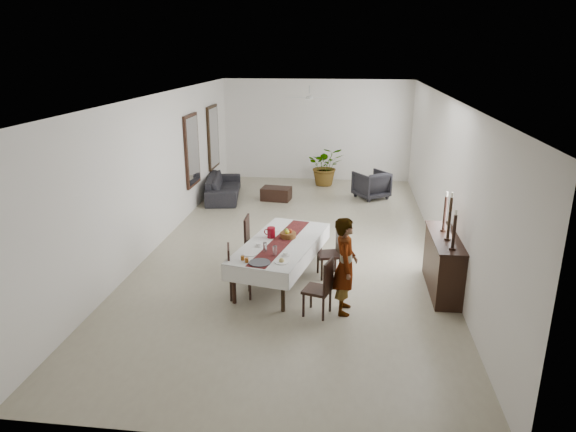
{
  "coord_description": "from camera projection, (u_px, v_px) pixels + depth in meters",
  "views": [
    {
      "loc": [
        1.08,
        -10.49,
        4.09
      ],
      "look_at": [
        -0.05,
        -1.24,
        1.05
      ],
      "focal_mm": 32.0,
      "sensor_mm": 36.0,
      "label": 1
    }
  ],
  "objects": [
    {
      "name": "plate_near_right",
      "position": [
        282.0,
        262.0,
        8.42
      ],
      "size": [
        0.24,
        0.24,
        0.01
      ],
      "primitive_type": "cylinder",
      "color": "white",
      "rests_on": "tablecloth_top"
    },
    {
      "name": "chair_left_far_leg_fl",
      "position": [
        250.0,
        254.0,
        10.14
      ],
      "size": [
        0.05,
        0.05,
        0.44
      ],
      "primitive_type": "cylinder",
      "rotation": [
        0.0,
        0.0,
        0.03
      ],
      "color": "black",
      "rests_on": "floor"
    },
    {
      "name": "armchair",
      "position": [
        371.0,
        185.0,
        14.68
      ],
      "size": [
        1.17,
        1.18,
        0.78
      ],
      "primitive_type": "imported",
      "rotation": [
        0.0,
        0.0,
        3.75
      ],
      "color": "#29272C",
      "rests_on": "floor"
    },
    {
      "name": "mirror_frame_near",
      "position": [
        192.0,
        150.0,
        13.21
      ],
      "size": [
        0.06,
        1.05,
        1.85
      ],
      "primitive_type": "cube",
      "color": "black",
      "rests_on": "wall_left"
    },
    {
      "name": "dining_table_top",
      "position": [
        281.0,
        244.0,
        9.33
      ],
      "size": [
        1.46,
        2.53,
        0.05
      ],
      "primitive_type": "cube",
      "rotation": [
        0.0,
        0.0,
        -0.21
      ],
      "color": "black",
      "rests_on": "table_leg_fl"
    },
    {
      "name": "chair_right_far_leg_fl",
      "position": [
        340.0,
        269.0,
        9.51
      ],
      "size": [
        0.05,
        0.05,
        0.41
      ],
      "primitive_type": "cylinder",
      "rotation": [
        0.0,
        0.0,
        0.28
      ],
      "color": "black",
      "rests_on": "floor"
    },
    {
      "name": "tablecloth_drape_far",
      "position": [
        302.0,
        228.0,
        10.51
      ],
      "size": [
        1.15,
        0.25,
        0.3
      ],
      "primitive_type": "cube",
      "rotation": [
        0.0,
        0.0,
        -0.21
      ],
      "color": "white",
      "rests_on": "dining_table_top"
    },
    {
      "name": "chair_right_near_leg_fl",
      "position": [
        323.0,
        309.0,
        8.05
      ],
      "size": [
        0.05,
        0.05,
        0.4
      ],
      "primitive_type": "cylinder",
      "rotation": [
        0.0,
        0.0,
        -0.29
      ],
      "color": "black",
      "rests_on": "floor"
    },
    {
      "name": "coffee_table",
      "position": [
        276.0,
        194.0,
        14.54
      ],
      "size": [
        0.87,
        0.63,
        0.36
      ],
      "primitive_type": "cube",
      "rotation": [
        0.0,
        0.0,
        -0.12
      ],
      "color": "black",
      "rests_on": "floor"
    },
    {
      "name": "fan_blade_s",
      "position": [
        308.0,
        99.0,
        12.89
      ],
      "size": [
        0.1,
        0.55,
        0.01
      ],
      "primitive_type": "cube",
      "color": "white",
      "rests_on": "fan_hub"
    },
    {
      "name": "tablecloth_drape_left",
      "position": [
        252.0,
        246.0,
        9.55
      ],
      "size": [
        0.54,
        2.5,
        0.3
      ],
      "primitive_type": "cube",
      "rotation": [
        0.0,
        0.0,
        -0.21
      ],
      "color": "white",
      "rests_on": "dining_table_top"
    },
    {
      "name": "table_runner",
      "position": [
        281.0,
        242.0,
        9.32
      ],
      "size": [
        0.85,
        2.49,
        0.0
      ],
      "primitive_type": "cube",
      "rotation": [
        0.0,
        0.0,
        -0.21
      ],
      "color": "maroon",
      "rests_on": "tablecloth_top"
    },
    {
      "name": "teacup_left",
      "position": [
        259.0,
        245.0,
        9.09
      ],
      "size": [
        0.09,
        0.09,
        0.06
      ],
      "primitive_type": "cylinder",
      "color": "white",
      "rests_on": "saucer_left"
    },
    {
      "name": "chair_left_near_leg_bl",
      "position": [
        249.0,
        281.0,
        9.03
      ],
      "size": [
        0.05,
        0.05,
        0.39
      ],
      "primitive_type": "cylinder",
      "rotation": [
        0.0,
        0.0,
        0.24
      ],
      "color": "black",
      "rests_on": "floor"
    },
    {
      "name": "chair_left_far_seat",
      "position": [
        258.0,
        246.0,
        9.88
      ],
      "size": [
        0.46,
        0.46,
        0.05
      ],
      "primitive_type": "cube",
      "rotation": [
        0.0,
        0.0,
        -1.54
      ],
      "color": "black",
      "rests_on": "chair_left_far_leg_fl"
    },
    {
      "name": "teacup_right",
      "position": [
        286.0,
        254.0,
        8.69
      ],
      "size": [
        0.09,
        0.09,
        0.06
      ],
      "primitive_type": "cylinder",
      "color": "white",
      "rests_on": "saucer_right"
    },
    {
      "name": "chair_right_far_leg_br",
      "position": [
        318.0,
        263.0,
        9.78
      ],
      "size": [
        0.05,
        0.05,
        0.41
      ],
      "primitive_type": "cylinder",
      "rotation": [
        0.0,
        0.0,
        0.28
      ],
      "color": "black",
      "rests_on": "floor"
    },
    {
      "name": "fan_blade_w",
      "position": [
        296.0,
        97.0,
        13.26
      ],
      "size": [
        0.55,
        0.1,
        0.01
      ],
      "primitive_type": "cube",
      "color": "silver",
      "rests_on": "fan_hub"
    },
    {
      "name": "jam_jar_b",
      "position": [
        243.0,
        258.0,
        8.5
      ],
      "size": [
        0.06,
        0.06,
        0.07
      ],
      "primitive_type": "cylinder",
      "color": "brown",
      "rests_on": "tablecloth_top"
    },
    {
      "name": "mirror_glass_far",
      "position": [
        214.0,
        137.0,
        15.19
      ],
      "size": [
        0.01,
        0.9,
        1.7
      ],
      "primitive_type": "cube",
      "color": "silver",
      "rests_on": "mirror_frame_far"
    },
    {
      "name": "floor",
      "position": [
        297.0,
        244.0,
        11.29
      ],
      "size": [
        6.0,
        12.0,
        0.0
      ],
      "primitive_type": "cube",
      "color": "#B1A98C",
      "rests_on": "ground"
    },
    {
      "name": "saucer_left",
      "position": [
        259.0,
        246.0,
        9.1
      ],
      "size": [
        0.15,
        0.15,
        0.01
      ],
      "primitive_type": "cylinder",
      "color": "silver",
      "rests_on": "tablecloth_top"
    },
    {
      "name": "chair_left_far_leg_br",
      "position": [
        266.0,
        262.0,
        9.76
      ],
      "size": [
        0.05,
        0.05,
        0.44
      ],
      "primitive_type": "cylinder",
      "rotation": [
        0.0,
        0.0,
        0.03
      ],
      "color": "black",
      "rests_on": "floor"
    },
    {
      "name": "woman",
      "position": [
        345.0,
        266.0,
        8.16
      ],
      "size": [
        0.39,
        0.59,
        1.61
      ],
      "primitive_type": "imported",
      "rotation": [
        0.0,
        0.0,
        1.57
      ],
      "color": "#95979D",
      "rests_on": "floor"
    },
    {
      "name": "chair_right_far_seat",
      "position": [
        329.0,
        255.0,
        9.57
      ],
      "size": [
        0.52,
        0.52,
        0.05
      ],
      "primitive_type": "cube",
      "rotation": [
        0.0,
        0.0,
        1.85
      ],
      "color": "black",
      "rests_on": "chair_right_far_leg_fl"
    },
    {
      "name": "candlestick_far_candle",
      "position": [
        447.0,
        194.0,
        8.87
      ],
      "size": [
        0.04,
        0.04,
        0.09
      ],
      "primitive_type": "cylinder",
      "color": "beige",
      "rests_on": "candlestick_far_shaft"
    },
    {
      "name": "candlestick_mid_candle",
      "position": [
        452.0,
        195.0,
        8.42
      ],
      "size": [
        0.04,
        0.04,
        0.09
      ],
      "primitive_type": "cylinder",
      "color": "white",
      "rests_on": "candlestick_mid_shaft"
    },
    {
      "name": "bread_near_right",
      "position": [
        282.0,
        260.0,
        8.41
      ],
      "size": [
        0.09,
        0.09,
        0.09
      ],
      "primitive_type": "sphere",
      "color": "tan",
      "rests_on": "plate_near_right"
    },
    {
      "name": "sideboard_body",
      "position": [
        443.0,
        265.0,
        8.99
      ],
      "size": [
        0.44,
        1.65,
        0.99
      ],
      "primitive_type": "cube",
      "color": "black",
      "rests_on": "floor"
    },
    {
      "name": "chair_left_far_leg_fr",
      "position": [
        247.0,
        262.0,
        9.8
      ],
      "size": [
        0.05,
        0.05,
        0.44
      ],
      "primitive_type": "cylinder",
      "rotation": [
        0.0,
        0.0,
        0.03
      ],
      "color": "black",
      "rests_on": "floor"
    },
    {
      "name": "chair_left_near_leg_fl",
      "position": [
        231.0,
        282.0,
        8.99
      ],
      "size": [
        0.05,
        0.05,
        0.39
      ],
      "primitive_type": "cylinder",
      "rotation": [
        0.0,
        0.0,
        0.24
      ],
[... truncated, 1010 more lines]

